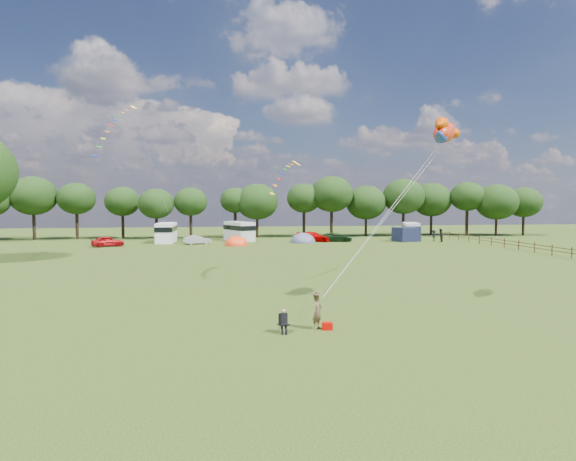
{
  "coord_description": "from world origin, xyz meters",
  "views": [
    {
      "loc": [
        -4.7,
        -24.41,
        5.98
      ],
      "look_at": [
        0.0,
        8.0,
        4.0
      ],
      "focal_mm": 30.0,
      "sensor_mm": 36.0,
      "label": 1
    }
  ],
  "objects": [
    {
      "name": "fence",
      "position": [
        32.0,
        34.5,
        0.7
      ],
      "size": [
        0.12,
        33.12,
        1.2
      ],
      "color": "#472D19",
      "rests_on": "ground"
    },
    {
      "name": "camp_chair",
      "position": [
        -1.81,
        -3.03,
        0.66
      ],
      "size": [
        0.58,
        0.6,
        1.1
      ],
      "rotation": [
        0.0,
        0.0,
        0.41
      ],
      "color": "#99999E",
      "rests_on": "ground"
    },
    {
      "name": "campervan_d",
      "position": [
        25.62,
        48.29,
        1.4
      ],
      "size": [
        3.64,
        5.72,
        2.6
      ],
      "rotation": [
        0.0,
        0.0,
        1.29
      ],
      "color": "silver",
      "rests_on": "ground"
    },
    {
      "name": "walker_a",
      "position": [
        27.73,
        42.38,
        0.98
      ],
      "size": [
        1.1,
        1.09,
        1.96
      ],
      "primitive_type": "imported",
      "rotation": [
        0.0,
        0.0,
        3.91
      ],
      "color": "black",
      "rests_on": "ground"
    },
    {
      "name": "ground_plane",
      "position": [
        0.0,
        0.0,
        0.0
      ],
      "size": [
        180.0,
        180.0,
        0.0
      ],
      "primitive_type": "plane",
      "color": "black",
      "rests_on": "ground"
    },
    {
      "name": "fish_kite",
      "position": [
        8.02,
        1.62,
        9.95
      ],
      "size": [
        2.77,
        3.23,
        1.81
      ],
      "rotation": [
        0.0,
        -0.21,
        0.92
      ],
      "color": "red",
      "rests_on": "ground"
    },
    {
      "name": "car_a",
      "position": [
        -19.24,
        41.77,
        0.7
      ],
      "size": [
        4.54,
        3.14,
        1.41
      ],
      "primitive_type": "imported",
      "rotation": [
        0.0,
        0.0,
        1.96
      ],
      "color": "#B90D11",
      "rests_on": "ground"
    },
    {
      "name": "kite_flyer",
      "position": [
        -0.14,
        -2.59,
        0.81
      ],
      "size": [
        0.69,
        0.7,
        1.63
      ],
      "primitive_type": "imported",
      "rotation": [
        0.0,
        0.0,
        0.81
      ],
      "color": "brown",
      "rests_on": "ground"
    },
    {
      "name": "tent_greyblue",
      "position": [
        7.48,
        44.39,
        0.02
      ],
      "size": [
        3.79,
        4.16,
        2.82
      ],
      "color": "#485068",
      "rests_on": "ground"
    },
    {
      "name": "tent_orange",
      "position": [
        -2.29,
        41.4,
        0.02
      ],
      "size": [
        3.29,
        3.6,
        2.57
      ],
      "color": "#F83C13",
      "rests_on": "ground"
    },
    {
      "name": "campervan_b",
      "position": [
        -12.28,
        47.56,
        1.53
      ],
      "size": [
        2.7,
        5.91,
        2.85
      ],
      "rotation": [
        0.0,
        0.0,
        1.53
      ],
      "color": "white",
      "rests_on": "ground"
    },
    {
      "name": "kite_bag",
      "position": [
        0.28,
        -2.8,
        0.17
      ],
      "size": [
        0.52,
        0.38,
        0.34
      ],
      "primitive_type": "cube",
      "rotation": [
        0.0,
        0.0,
        -0.12
      ],
      "color": "#C00601",
      "rests_on": "ground"
    },
    {
      "name": "streamer_kite_c",
      "position": [
        0.62,
        12.69,
        8.34
      ],
      "size": [
        3.17,
        5.07,
        2.83
      ],
      "rotation": [
        0.0,
        0.0,
        1.05
      ],
      "color": "yellow",
      "rests_on": "ground"
    },
    {
      "name": "streamer_kite_a",
      "position": [
        -14.43,
        25.49,
        13.86
      ],
      "size": [
        3.27,
        5.55,
        5.74
      ],
      "rotation": [
        0.0,
        0.0,
        0.88
      ],
      "color": "#FFF532",
      "rests_on": "ground"
    },
    {
      "name": "tree_line",
      "position": [
        5.3,
        54.99,
        6.35
      ],
      "size": [
        102.98,
        10.98,
        10.27
      ],
      "color": "black",
      "rests_on": "ground"
    },
    {
      "name": "car_c",
      "position": [
        9.34,
        45.69,
        0.73
      ],
      "size": [
        5.23,
        3.4,
        1.45
      ],
      "primitive_type": "imported",
      "rotation": [
        0.0,
        0.0,
        1.26
      ],
      "color": "#BD0000",
      "rests_on": "ground"
    },
    {
      "name": "walker_b",
      "position": [
        27.32,
        43.74,
        0.87
      ],
      "size": [
        1.18,
        0.66,
        1.74
      ],
      "primitive_type": "imported",
      "rotation": [
        0.0,
        0.0,
        3.01
      ],
      "color": "black",
      "rests_on": "ground"
    },
    {
      "name": "car_d",
      "position": [
        12.74,
        45.48,
        0.67
      ],
      "size": [
        5.15,
        2.8,
        1.34
      ],
      "primitive_type": "imported",
      "rotation": [
        0.0,
        0.0,
        1.45
      ],
      "color": "black",
      "rests_on": "ground"
    },
    {
      "name": "car_b",
      "position": [
        -7.65,
        43.71,
        0.62
      ],
      "size": [
        3.77,
        2.58,
        1.25
      ],
      "primitive_type": "imported",
      "rotation": [
        0.0,
        0.0,
        1.97
      ],
      "color": "#999CA2",
      "rests_on": "ground"
    },
    {
      "name": "awning_navy",
      "position": [
        23.19,
        44.25,
        1.05
      ],
      "size": [
        3.96,
        3.51,
        2.1
      ],
      "primitive_type": "cube",
      "rotation": [
        0.0,
        0.0,
        0.26
      ],
      "color": "#171A37",
      "rests_on": "ground"
    },
    {
      "name": "campervan_c",
      "position": [
        -1.58,
        48.9,
        1.55
      ],
      "size": [
        4.76,
        6.41,
        2.89
      ],
      "rotation": [
        0.0,
        0.0,
        2.0
      ],
      "color": "silver",
      "rests_on": "ground"
    }
  ]
}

